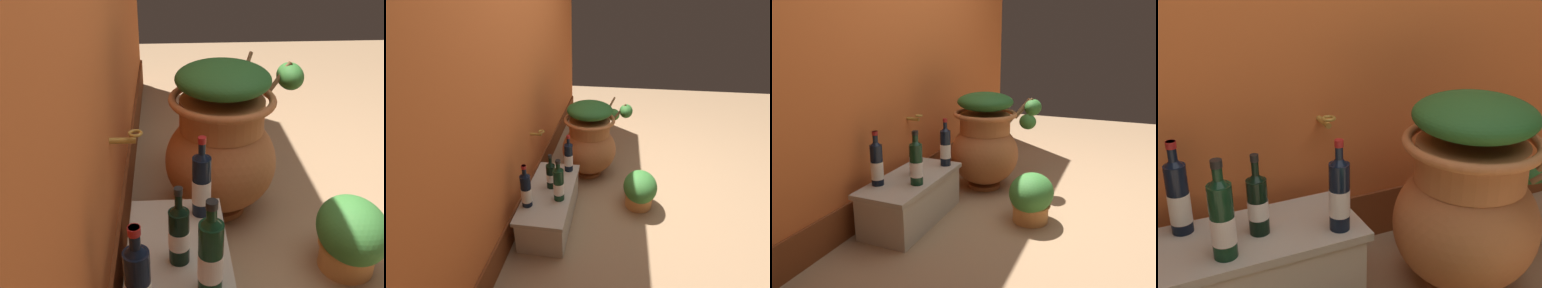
{
  "view_description": "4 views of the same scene",
  "coord_description": "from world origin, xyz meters",
  "views": [
    {
      "loc": [
        -1.55,
        0.88,
        1.39
      ],
      "look_at": [
        -0.01,
        0.79,
        0.57
      ],
      "focal_mm": 42.16,
      "sensor_mm": 36.0,
      "label": 1
    },
    {
      "loc": [
        -2.2,
        0.36,
        1.69
      ],
      "look_at": [
        -0.14,
        0.67,
        0.59
      ],
      "focal_mm": 26.88,
      "sensor_mm": 36.0,
      "label": 2
    },
    {
      "loc": [
        -2.47,
        -0.4,
        1.19
      ],
      "look_at": [
        0.07,
        0.68,
        0.43
      ],
      "focal_mm": 36.3,
      "sensor_mm": 36.0,
      "label": 3
    },
    {
      "loc": [
        -0.72,
        -0.63,
        1.23
      ],
      "look_at": [
        -0.03,
        0.82,
        0.59
      ],
      "focal_mm": 45.86,
      "sensor_mm": 36.0,
      "label": 4
    }
  ],
  "objects": [
    {
      "name": "stone_ledge",
      "position": [
        -0.41,
        0.85,
        0.17
      ],
      "size": [
        0.81,
        0.36,
        0.31
      ],
      "color": "beige",
      "rests_on": "ground_plane"
    },
    {
      "name": "wine_bottle_right",
      "position": [
        -0.61,
        0.97,
        0.45
      ],
      "size": [
        0.08,
        0.08,
        0.34
      ],
      "color": "black",
      "rests_on": "stone_ledge"
    },
    {
      "name": "wine_bottle_left",
      "position": [
        -0.1,
        0.75,
        0.45
      ],
      "size": [
        0.07,
        0.07,
        0.34
      ],
      "color": "black",
      "rests_on": "stone_ledge"
    },
    {
      "name": "wine_bottle_back",
      "position": [
        -0.37,
        0.85,
        0.43
      ],
      "size": [
        0.07,
        0.07,
        0.3
      ],
      "color": "black",
      "rests_on": "stone_ledge"
    },
    {
      "name": "terracotta_urn",
      "position": [
        0.37,
        0.62,
        0.38
      ],
      "size": [
        0.87,
        0.68,
        0.78
      ],
      "color": "#B26638",
      "rests_on": "ground_plane"
    },
    {
      "name": "wine_bottle_middle",
      "position": [
        -0.5,
        0.76,
        0.45
      ],
      "size": [
        0.08,
        0.08,
        0.34
      ],
      "color": "black",
      "rests_on": "stone_ledge"
    }
  ]
}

